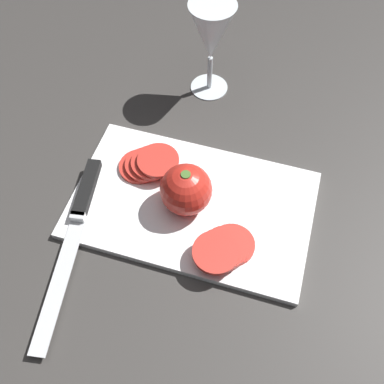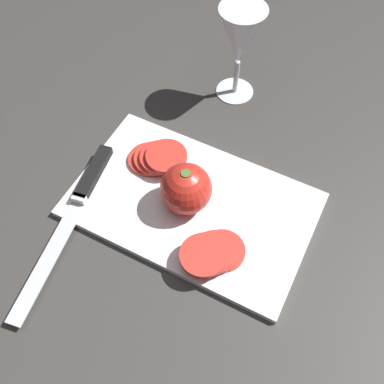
{
  "view_description": "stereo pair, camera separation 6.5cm",
  "coord_description": "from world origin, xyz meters",
  "px_view_note": "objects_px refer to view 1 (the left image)",
  "views": [
    {
      "loc": [
        -0.03,
        0.31,
        0.59
      ],
      "look_at": [
        0.08,
        -0.03,
        0.04
      ],
      "focal_mm": 42.0,
      "sensor_mm": 36.0,
      "label": 1
    },
    {
      "loc": [
        -0.09,
        0.28,
        0.59
      ],
      "look_at": [
        0.08,
        -0.03,
        0.04
      ],
      "focal_mm": 42.0,
      "sensor_mm": 36.0,
      "label": 2
    }
  ],
  "objects_px": {
    "knife": "(81,210)",
    "tomato_slice_stack_far": "(223,248)",
    "whole_tomato": "(186,190)",
    "wine_glass": "(211,36)",
    "tomato_slice_stack_near": "(149,163)"
  },
  "relations": [
    {
      "from": "whole_tomato",
      "to": "tomato_slice_stack_far",
      "type": "height_order",
      "value": "whole_tomato"
    },
    {
      "from": "whole_tomato",
      "to": "knife",
      "type": "relative_size",
      "value": 0.26
    },
    {
      "from": "knife",
      "to": "tomato_slice_stack_far",
      "type": "distance_m",
      "value": 0.22
    },
    {
      "from": "wine_glass",
      "to": "whole_tomato",
      "type": "distance_m",
      "value": 0.27
    },
    {
      "from": "whole_tomato",
      "to": "tomato_slice_stack_near",
      "type": "distance_m",
      "value": 0.09
    },
    {
      "from": "whole_tomato",
      "to": "tomato_slice_stack_near",
      "type": "bearing_deg",
      "value": -31.27
    },
    {
      "from": "whole_tomato",
      "to": "knife",
      "type": "distance_m",
      "value": 0.16
    },
    {
      "from": "whole_tomato",
      "to": "knife",
      "type": "bearing_deg",
      "value": 21.8
    },
    {
      "from": "knife",
      "to": "tomato_slice_stack_far",
      "type": "bearing_deg",
      "value": 79.99
    },
    {
      "from": "whole_tomato",
      "to": "tomato_slice_stack_near",
      "type": "xyz_separation_m",
      "value": [
        0.08,
        -0.05,
        -0.03
      ]
    },
    {
      "from": "knife",
      "to": "tomato_slice_stack_near",
      "type": "relative_size",
      "value": 3.13
    },
    {
      "from": "wine_glass",
      "to": "knife",
      "type": "height_order",
      "value": "wine_glass"
    },
    {
      "from": "whole_tomato",
      "to": "knife",
      "type": "xyz_separation_m",
      "value": [
        0.15,
        0.06,
        -0.03
      ]
    },
    {
      "from": "whole_tomato",
      "to": "tomato_slice_stack_near",
      "type": "relative_size",
      "value": 0.81
    },
    {
      "from": "wine_glass",
      "to": "knife",
      "type": "relative_size",
      "value": 0.57
    }
  ]
}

